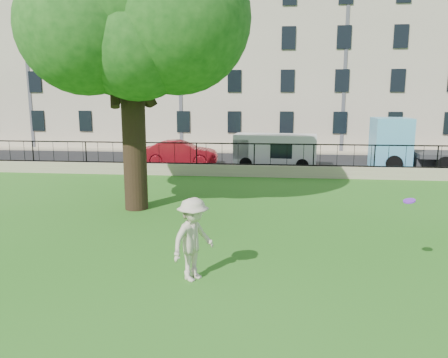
# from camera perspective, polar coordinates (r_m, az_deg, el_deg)

# --- Properties ---
(ground) EXTENTS (120.00, 120.00, 0.00)m
(ground) POSITION_cam_1_polar(r_m,az_deg,el_deg) (11.07, 1.35, -10.86)
(ground) COLOR #296B19
(ground) RESTS_ON ground
(retaining_wall) EXTENTS (50.00, 0.40, 0.60)m
(retaining_wall) POSITION_cam_1_polar(r_m,az_deg,el_deg) (22.60, 3.94, 1.08)
(retaining_wall) COLOR gray
(retaining_wall) RESTS_ON ground
(iron_railing) EXTENTS (50.00, 0.05, 1.13)m
(iron_railing) POSITION_cam_1_polar(r_m,az_deg,el_deg) (22.47, 3.97, 3.23)
(iron_railing) COLOR black
(iron_railing) RESTS_ON retaining_wall
(street) EXTENTS (60.00, 9.00, 0.01)m
(street) POSITION_cam_1_polar(r_m,az_deg,el_deg) (27.28, 4.34, 2.11)
(street) COLOR black
(street) RESTS_ON ground
(sidewalk) EXTENTS (60.00, 1.40, 0.12)m
(sidewalk) POSITION_cam_1_polar(r_m,az_deg,el_deg) (32.42, 4.65, 3.57)
(sidewalk) COLOR gray
(sidewalk) RESTS_ON ground
(building_row) EXTENTS (56.40, 10.40, 13.80)m
(building_row) POSITION_cam_1_polar(r_m,az_deg,el_deg) (37.94, 5.07, 14.97)
(building_row) COLOR beige
(building_row) RESTS_ON ground
(tree) EXTENTS (8.39, 6.60, 10.59)m
(tree) POSITION_cam_1_polar(r_m,az_deg,el_deg) (16.34, -12.68, 21.14)
(tree) COLOR black
(tree) RESTS_ON ground
(man) EXTENTS (1.26, 1.41, 1.89)m
(man) POSITION_cam_1_polar(r_m,az_deg,el_deg) (9.83, -4.04, -7.86)
(man) COLOR beige
(man) RESTS_ON ground
(frisbee) EXTENTS (0.35, 0.36, 0.12)m
(frisbee) POSITION_cam_1_polar(r_m,az_deg,el_deg) (10.76, 23.05, -2.65)
(frisbee) COLOR purple
(red_sedan) EXTENTS (4.53, 1.80, 1.46)m
(red_sedan) POSITION_cam_1_polar(r_m,az_deg,el_deg) (26.44, -5.73, 3.41)
(red_sedan) COLOR #AA1521
(red_sedan) RESTS_ON street
(white_van) EXTENTS (4.79, 2.23, 1.95)m
(white_van) POSITION_cam_1_polar(r_m,az_deg,el_deg) (25.33, 6.71, 3.62)
(white_van) COLOR silver
(white_van) RESTS_ON street
(blue_truck) EXTENTS (6.96, 2.68, 2.89)m
(blue_truck) POSITION_cam_1_polar(r_m,az_deg,el_deg) (27.39, 25.90, 4.14)
(blue_truck) COLOR #61B8E5
(blue_truck) RESTS_ON street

